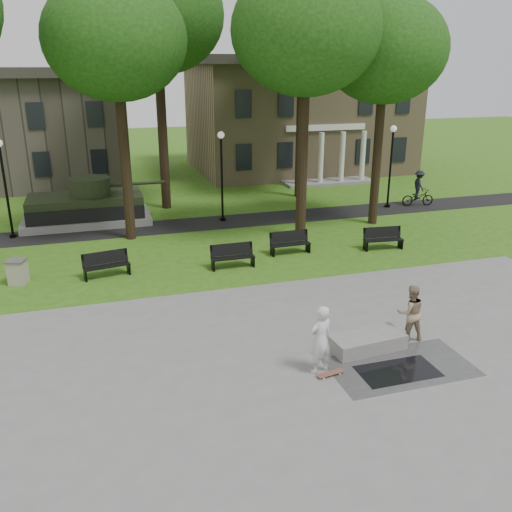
{
  "coord_description": "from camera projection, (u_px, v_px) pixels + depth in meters",
  "views": [
    {
      "loc": [
        -6.0,
        -15.24,
        7.95
      ],
      "look_at": [
        -0.61,
        2.47,
        1.4
      ],
      "focal_mm": 38.0,
      "sensor_mm": 36.0,
      "label": 1
    }
  ],
  "objects": [
    {
      "name": "skateboard",
      "position": [
        330.0,
        374.0,
        14.62
      ],
      "size": [
        0.8,
        0.32,
        0.07
      ],
      "primitive_type": "cube",
      "rotation": [
        0.0,
        0.0,
        0.16
      ],
      "color": "brown",
      "rests_on": "plaza"
    },
    {
      "name": "tree_3",
      "position": [
        385.0,
        50.0,
        25.94
      ],
      "size": [
        6.0,
        6.0,
        11.19
      ],
      "color": "black",
      "rests_on": "ground"
    },
    {
      "name": "friend_watching",
      "position": [
        410.0,
        312.0,
        16.31
      ],
      "size": [
        0.96,
        0.8,
        1.77
      ],
      "primitive_type": "imported",
      "rotation": [
        0.0,
        0.0,
        2.98
      ],
      "color": "#9C8465",
      "rests_on": "plaza"
    },
    {
      "name": "skateboarder",
      "position": [
        321.0,
        340.0,
        14.5
      ],
      "size": [
        0.82,
        0.65,
        1.96
      ],
      "primitive_type": "imported",
      "rotation": [
        0.0,
        0.0,
        3.43
      ],
      "color": "silver",
      "rests_on": "plaza"
    },
    {
      "name": "ground",
      "position": [
        295.0,
        317.0,
        18.04
      ],
      "size": [
        120.0,
        120.0,
        0.0
      ],
      "primitive_type": "plane",
      "color": "#2F5915",
      "rests_on": "ground"
    },
    {
      "name": "footpath",
      "position": [
        215.0,
        223.0,
        28.86
      ],
      "size": [
        44.0,
        2.6,
        0.01
      ],
      "primitive_type": "cube",
      "color": "black",
      "rests_on": "ground"
    },
    {
      "name": "puddle",
      "position": [
        398.0,
        371.0,
        14.83
      ],
      "size": [
        2.2,
        1.2,
        0.0
      ],
      "primitive_type": "cube",
      "color": "black",
      "rests_on": "plaza"
    },
    {
      "name": "tree_1",
      "position": [
        115.0,
        40.0,
        23.29
      ],
      "size": [
        6.2,
        6.2,
        11.63
      ],
      "color": "black",
      "rests_on": "ground"
    },
    {
      "name": "park_bench_2",
      "position": [
        290.0,
        242.0,
        24.02
      ],
      "size": [
        1.81,
        0.56,
        1.0
      ],
      "rotation": [
        0.0,
        0.0,
        0.02
      ],
      "color": "black",
      "rests_on": "ground"
    },
    {
      "name": "building_right",
      "position": [
        298.0,
        113.0,
        42.79
      ],
      "size": [
        17.0,
        12.0,
        8.6
      ],
      "color": "#9E8460",
      "rests_on": "ground"
    },
    {
      "name": "tree_5",
      "position": [
        303.0,
        34.0,
        31.48
      ],
      "size": [
        6.4,
        6.4,
        12.44
      ],
      "color": "black",
      "rests_on": "ground"
    },
    {
      "name": "park_bench_0",
      "position": [
        106.0,
        264.0,
        21.41
      ],
      "size": [
        1.85,
        0.83,
        1.0
      ],
      "rotation": [
        0.0,
        0.0,
        0.18
      ],
      "color": "black",
      "rests_on": "ground"
    },
    {
      "name": "plaza",
      "position": [
        366.0,
        401.0,
        13.53
      ],
      "size": [
        22.0,
        16.0,
        0.02
      ],
      "primitive_type": "cube",
      "color": "gray",
      "rests_on": "ground"
    },
    {
      "name": "concrete_block",
      "position": [
        367.0,
        342.0,
        15.95
      ],
      "size": [
        2.27,
        1.17,
        0.45
      ],
      "primitive_type": "cube",
      "rotation": [
        0.0,
        0.0,
        0.08
      ],
      "color": "gray",
      "rests_on": "plaza"
    },
    {
      "name": "lamp_left",
      "position": [
        5.0,
        181.0,
        25.46
      ],
      "size": [
        0.36,
        0.36,
        4.73
      ],
      "color": "black",
      "rests_on": "ground"
    },
    {
      "name": "tank_monument",
      "position": [
        87.0,
        207.0,
        28.61
      ],
      "size": [
        7.45,
        3.4,
        2.4
      ],
      "color": "gray",
      "rests_on": "ground"
    },
    {
      "name": "lamp_right",
      "position": [
        391.0,
        160.0,
        31.09
      ],
      "size": [
        0.36,
        0.36,
        4.73
      ],
      "color": "black",
      "rests_on": "ground"
    },
    {
      "name": "tree_2",
      "position": [
        306.0,
        32.0,
        23.56
      ],
      "size": [
        6.6,
        6.6,
        12.16
      ],
      "color": "black",
      "rests_on": "ground"
    },
    {
      "name": "lamp_mid",
      "position": [
        222.0,
        169.0,
        28.34
      ],
      "size": [
        0.36,
        0.36,
        4.73
      ],
      "color": "black",
      "rests_on": "ground"
    },
    {
      "name": "park_bench_3",
      "position": [
        383.0,
        238.0,
        24.62
      ],
      "size": [
        1.83,
        0.69,
        1.0
      ],
      "rotation": [
        0.0,
        0.0,
        -0.09
      ],
      "color": "black",
      "rests_on": "ground"
    },
    {
      "name": "trash_bin",
      "position": [
        18.0,
        272.0,
        20.69
      ],
      "size": [
        0.84,
        0.84,
        0.96
      ],
      "rotation": [
        0.0,
        0.0,
        -0.33
      ],
      "color": "#9E9782",
      "rests_on": "ground"
    },
    {
      "name": "park_bench_1",
      "position": [
        232.0,
        255.0,
        22.35
      ],
      "size": [
        1.8,
        0.53,
        1.0
      ],
      "rotation": [
        0.0,
        0.0,
        0.0
      ],
      "color": "black",
      "rests_on": "ground"
    },
    {
      "name": "tree_4",
      "position": [
        156.0,
        16.0,
        28.46
      ],
      "size": [
        7.2,
        7.2,
        13.5
      ],
      "color": "black",
      "rests_on": "ground"
    },
    {
      "name": "building_left",
      "position": [
        13.0,
        131.0,
        37.72
      ],
      "size": [
        15.0,
        10.0,
        7.2
      ],
      "primitive_type": "cube",
      "color": "#4C443D",
      "rests_on": "ground"
    },
    {
      "name": "cyclist",
      "position": [
        418.0,
        191.0,
        32.08
      ],
      "size": [
        1.99,
        1.16,
        2.12
      ],
      "rotation": [
        0.0,
        0.0,
        1.41
      ],
      "color": "black",
      "rests_on": "ground"
    }
  ]
}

